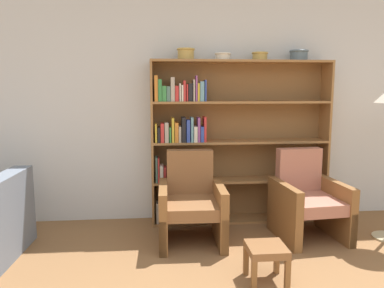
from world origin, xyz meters
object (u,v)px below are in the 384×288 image
(armchair_cushioned, at_px, (307,200))
(armchair_leather, at_px, (191,203))
(bowl_stoneware, at_px, (186,53))
(bowl_terracotta, at_px, (223,56))
(footstool, at_px, (266,253))
(bowl_slate, at_px, (299,55))
(bowl_olive, at_px, (260,56))
(bookshelf, at_px, (223,142))

(armchair_cushioned, bearing_deg, armchair_leather, -5.34)
(bowl_stoneware, height_order, bowl_terracotta, bowl_stoneware)
(footstool, bearing_deg, bowl_stoneware, 110.31)
(bowl_terracotta, height_order, armchair_leather, bowl_terracotta)
(bowl_terracotta, relative_size, bowl_slate, 0.85)
(bowl_terracotta, relative_size, bowl_olive, 0.99)
(bookshelf, relative_size, bowl_terracotta, 11.13)
(bowl_stoneware, height_order, armchair_leather, bowl_stoneware)
(bookshelf, height_order, footstool, bookshelf)
(bowl_stoneware, relative_size, bowl_olive, 1.09)
(bowl_stoneware, bearing_deg, armchair_leather, -88.92)
(bowl_stoneware, height_order, footstool, bowl_stoneware)
(armchair_leather, bearing_deg, bookshelf, -125.78)
(armchair_leather, height_order, footstool, armchair_leather)
(armchair_leather, bearing_deg, armchair_cushioned, -178.74)
(bowl_stoneware, relative_size, bowl_slate, 0.94)
(armchair_leather, xyz_separation_m, footstool, (0.51, -0.89, -0.14))
(bookshelf, height_order, bowl_olive, bowl_olive)
(bowl_terracotta, xyz_separation_m, bowl_slate, (0.86, 0.00, 0.02))
(bookshelf, bearing_deg, footstool, -85.95)
(bowl_olive, height_order, bowl_slate, bowl_slate)
(bowl_slate, height_order, armchair_cushioned, bowl_slate)
(bowl_stoneware, bearing_deg, footstool, -69.69)
(bowl_terracotta, height_order, footstool, bowl_terracotta)
(bowl_stoneware, bearing_deg, bowl_terracotta, -0.00)
(bowl_olive, bearing_deg, armchair_leather, -146.91)
(bowl_olive, xyz_separation_m, armchair_leather, (-0.81, -0.53, -1.50))
(bookshelf, relative_size, bowl_stoneware, 10.08)
(bowl_terracotta, distance_m, bowl_olive, 0.41)
(bowl_olive, distance_m, bowl_slate, 0.44)
(bowl_terracotta, relative_size, armchair_cushioned, 0.20)
(bowl_slate, bearing_deg, armchair_cushioned, -95.08)
(bowl_terracotta, xyz_separation_m, footstool, (0.12, -1.42, -1.64))
(bowl_slate, height_order, armchair_leather, bowl_slate)
(bowl_stoneware, distance_m, bowl_olive, 0.82)
(armchair_leather, bearing_deg, bowl_slate, -155.90)
(armchair_cushioned, xyz_separation_m, footstool, (-0.69, -0.89, -0.14))
(footstool, bearing_deg, armchair_leather, 120.07)
(bookshelf, bearing_deg, bowl_slate, -1.27)
(bowl_stoneware, xyz_separation_m, bowl_terracotta, (0.41, -0.00, -0.02))
(bowl_stoneware, height_order, bowl_olive, bowl_stoneware)
(bowl_olive, bearing_deg, bowl_terracotta, -180.00)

